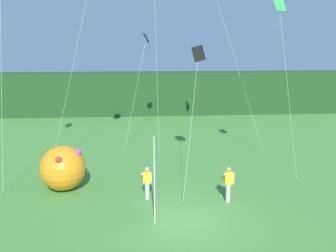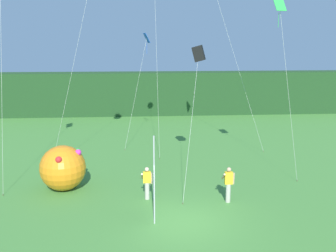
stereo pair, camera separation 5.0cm
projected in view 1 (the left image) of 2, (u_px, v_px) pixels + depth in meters
name	position (u px, v px, depth m)	size (l,w,h in m)	color
ground_plane	(183.00, 222.00, 15.99)	(120.00, 120.00, 0.00)	#478438
distant_treeline	(156.00, 93.00, 38.59)	(80.00, 2.40, 4.18)	#1E421E
banner_flag	(154.00, 180.00, 15.80)	(0.06, 1.03, 3.71)	#B7B7BC
person_near_banner	(228.00, 184.00, 17.82)	(0.55, 0.48, 1.68)	#B7B2A3
person_mid_field	(147.00, 182.00, 18.15)	(0.55, 0.48, 1.57)	#B7B2A3
inflatable_balloon	(63.00, 168.00, 19.23)	(2.26, 2.26, 2.26)	orange
kite_black_box_0	(198.00, 54.00, 19.75)	(1.56, 3.84, 7.09)	brown
kite_blue_diamond_3	(145.00, 47.00, 25.80)	(1.86, 1.24, 7.76)	brown
kite_green_diamond_4	(281.00, 17.00, 18.74)	(1.86, 0.58, 9.37)	brown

